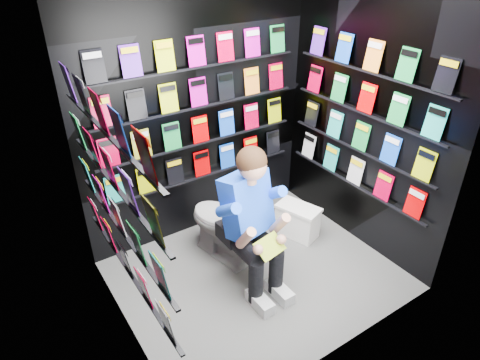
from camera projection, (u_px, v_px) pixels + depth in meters
floor at (257, 275)px, 3.97m from camera, size 2.40×2.40×0.00m
wall_back at (198, 111)px, 4.04m from camera, size 2.40×0.04×2.60m
wall_front at (356, 209)px, 2.60m from camera, size 2.40×0.04×2.60m
wall_left at (109, 195)px, 2.75m from camera, size 0.04×2.00×2.60m
wall_right at (366, 117)px, 3.90m from camera, size 0.04×2.00×2.60m
comics_back at (199, 111)px, 4.02m from camera, size 2.10×0.06×1.37m
comics_left at (113, 193)px, 2.76m from camera, size 0.06×1.70×1.37m
comics_right at (364, 117)px, 3.88m from camera, size 0.06×1.70×1.37m
toilet at (223, 223)px, 4.06m from camera, size 0.55×0.82×0.73m
longbox at (297, 222)px, 4.44m from camera, size 0.35×0.47×0.31m
longbox_lid at (299, 208)px, 4.35m from camera, size 0.38×0.49×0.03m
reader at (245, 204)px, 3.57m from camera, size 0.69×0.90×1.49m
held_comic at (270, 246)px, 3.43m from camera, size 0.28×0.19×0.11m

